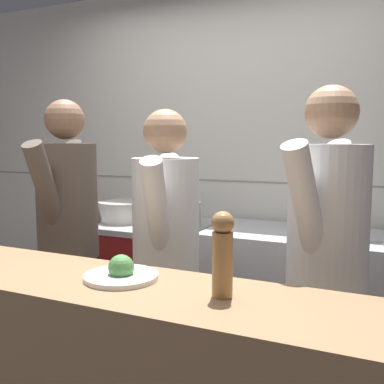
{
  "coord_description": "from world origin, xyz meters",
  "views": [
    {
      "loc": [
        1.15,
        -1.59,
        1.45
      ],
      "look_at": [
        0.06,
        0.76,
        1.15
      ],
      "focal_mm": 42.0,
      "sensor_mm": 36.0,
      "label": 1
    }
  ],
  "objects_px": {
    "pepper_mill": "(222,252)",
    "chef_head_cook": "(68,231)",
    "oven_range": "(149,280)",
    "chefs_knife": "(343,241)",
    "sauce_pot": "(178,213)",
    "plated_dish_appetiser": "(121,273)",
    "chef_sous": "(166,255)",
    "stock_pot": "(122,211)",
    "chef_line": "(326,261)"
  },
  "relations": [
    {
      "from": "oven_range",
      "to": "chef_head_cook",
      "type": "xyz_separation_m",
      "value": [
        -0.08,
        -0.77,
        0.5
      ]
    },
    {
      "from": "sauce_pot",
      "to": "plated_dish_appetiser",
      "type": "bearing_deg",
      "value": -71.16
    },
    {
      "from": "oven_range",
      "to": "chef_line",
      "type": "relative_size",
      "value": 0.54
    },
    {
      "from": "chefs_knife",
      "to": "chef_head_cook",
      "type": "height_order",
      "value": "chef_head_cook"
    },
    {
      "from": "chefs_knife",
      "to": "chef_head_cook",
      "type": "xyz_separation_m",
      "value": [
        -1.44,
        -0.59,
        0.04
      ]
    },
    {
      "from": "stock_pot",
      "to": "chef_line",
      "type": "distance_m",
      "value": 1.73
    },
    {
      "from": "oven_range",
      "to": "chef_sous",
      "type": "relative_size",
      "value": 0.57
    },
    {
      "from": "oven_range",
      "to": "chef_sous",
      "type": "distance_m",
      "value": 1.15
    },
    {
      "from": "chef_sous",
      "to": "chef_line",
      "type": "height_order",
      "value": "chef_line"
    },
    {
      "from": "sauce_pot",
      "to": "pepper_mill",
      "type": "relative_size",
      "value": 1.2
    },
    {
      "from": "stock_pot",
      "to": "sauce_pot",
      "type": "distance_m",
      "value": 0.46
    },
    {
      "from": "stock_pot",
      "to": "chefs_knife",
      "type": "xyz_separation_m",
      "value": [
        1.55,
        -0.12,
        -0.05
      ]
    },
    {
      "from": "sauce_pot",
      "to": "chef_line",
      "type": "relative_size",
      "value": 0.19
    },
    {
      "from": "pepper_mill",
      "to": "chef_line",
      "type": "height_order",
      "value": "chef_line"
    },
    {
      "from": "stock_pot",
      "to": "chef_line",
      "type": "relative_size",
      "value": 0.2
    },
    {
      "from": "chef_head_cook",
      "to": "chef_line",
      "type": "height_order",
      "value": "chef_line"
    },
    {
      "from": "chef_head_cook",
      "to": "chef_line",
      "type": "distance_m",
      "value": 1.44
    },
    {
      "from": "pepper_mill",
      "to": "sauce_pot",
      "type": "bearing_deg",
      "value": 121.23
    },
    {
      "from": "oven_range",
      "to": "chefs_knife",
      "type": "xyz_separation_m",
      "value": [
        1.37,
        -0.17,
        0.46
      ]
    },
    {
      "from": "pepper_mill",
      "to": "chef_sous",
      "type": "xyz_separation_m",
      "value": [
        -0.54,
        0.63,
        -0.22
      ]
    },
    {
      "from": "stock_pot",
      "to": "plated_dish_appetiser",
      "type": "distance_m",
      "value": 1.7
    },
    {
      "from": "pepper_mill",
      "to": "chef_sous",
      "type": "bearing_deg",
      "value": 130.51
    },
    {
      "from": "chefs_knife",
      "to": "pepper_mill",
      "type": "xyz_separation_m",
      "value": [
        -0.22,
        -1.31,
        0.22
      ]
    },
    {
      "from": "chef_head_cook",
      "to": "plated_dish_appetiser",
      "type": "bearing_deg",
      "value": -50.34
    },
    {
      "from": "chefs_knife",
      "to": "chef_line",
      "type": "distance_m",
      "value": 0.64
    },
    {
      "from": "oven_range",
      "to": "stock_pot",
      "type": "distance_m",
      "value": 0.54
    },
    {
      "from": "plated_dish_appetiser",
      "to": "chef_line",
      "type": "height_order",
      "value": "chef_line"
    },
    {
      "from": "chefs_knife",
      "to": "stock_pot",
      "type": "bearing_deg",
      "value": 175.57
    },
    {
      "from": "chef_sous",
      "to": "chefs_knife",
      "type": "bearing_deg",
      "value": 25.46
    },
    {
      "from": "stock_pot",
      "to": "sauce_pot",
      "type": "xyz_separation_m",
      "value": [
        0.46,
        0.01,
        0.01
      ]
    },
    {
      "from": "chefs_knife",
      "to": "pepper_mill",
      "type": "distance_m",
      "value": 1.35
    },
    {
      "from": "stock_pot",
      "to": "sauce_pot",
      "type": "bearing_deg",
      "value": 1.04
    },
    {
      "from": "oven_range",
      "to": "chefs_knife",
      "type": "bearing_deg",
      "value": -7.16
    },
    {
      "from": "stock_pot",
      "to": "chef_head_cook",
      "type": "relative_size",
      "value": 0.2
    },
    {
      "from": "plated_dish_appetiser",
      "to": "chef_sous",
      "type": "height_order",
      "value": "chef_sous"
    },
    {
      "from": "sauce_pot",
      "to": "plated_dish_appetiser",
      "type": "relative_size",
      "value": 1.24
    },
    {
      "from": "plated_dish_appetiser",
      "to": "chefs_knife",
      "type": "bearing_deg",
      "value": 64.77
    },
    {
      "from": "sauce_pot",
      "to": "chef_line",
      "type": "height_order",
      "value": "chef_line"
    },
    {
      "from": "oven_range",
      "to": "chef_sous",
      "type": "xyz_separation_m",
      "value": [
        0.61,
        -0.86,
        0.46
      ]
    },
    {
      "from": "stock_pot",
      "to": "pepper_mill",
      "type": "relative_size",
      "value": 1.24
    },
    {
      "from": "sauce_pot",
      "to": "chef_head_cook",
      "type": "bearing_deg",
      "value": -115.56
    },
    {
      "from": "oven_range",
      "to": "sauce_pot",
      "type": "xyz_separation_m",
      "value": [
        0.27,
        -0.04,
        0.52
      ]
    },
    {
      "from": "plated_dish_appetiser",
      "to": "pepper_mill",
      "type": "height_order",
      "value": "pepper_mill"
    },
    {
      "from": "chef_head_cook",
      "to": "chef_sous",
      "type": "bearing_deg",
      "value": -17.95
    },
    {
      "from": "chefs_knife",
      "to": "chef_line",
      "type": "xyz_separation_m",
      "value": [
        -0.0,
        -0.64,
        0.04
      ]
    },
    {
      "from": "chef_sous",
      "to": "chef_head_cook",
      "type": "bearing_deg",
      "value": 155.48
    },
    {
      "from": "pepper_mill",
      "to": "chef_head_cook",
      "type": "relative_size",
      "value": 0.16
    },
    {
      "from": "stock_pot",
      "to": "chef_head_cook",
      "type": "height_order",
      "value": "chef_head_cook"
    },
    {
      "from": "oven_range",
      "to": "chefs_knife",
      "type": "height_order",
      "value": "chefs_knife"
    },
    {
      "from": "sauce_pot",
      "to": "chef_head_cook",
      "type": "height_order",
      "value": "chef_head_cook"
    }
  ]
}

